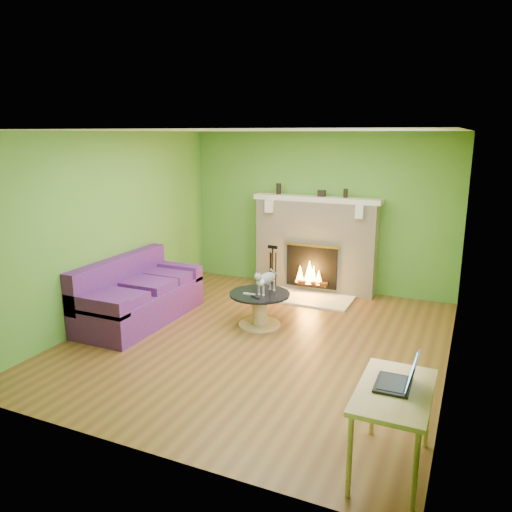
# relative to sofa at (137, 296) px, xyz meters

# --- Properties ---
(floor) EXTENTS (5.00, 5.00, 0.00)m
(floor) POSITION_rel_sofa_xyz_m (1.86, 0.03, -0.34)
(floor) COLOR brown
(floor) RESTS_ON ground
(ceiling) EXTENTS (5.00, 5.00, 0.00)m
(ceiling) POSITION_rel_sofa_xyz_m (1.86, 0.03, 2.26)
(ceiling) COLOR white
(ceiling) RESTS_ON wall_back
(wall_back) EXTENTS (5.00, 0.00, 5.00)m
(wall_back) POSITION_rel_sofa_xyz_m (1.86, 2.53, 0.96)
(wall_back) COLOR #4E8A2D
(wall_back) RESTS_ON floor
(wall_front) EXTENTS (5.00, 0.00, 5.00)m
(wall_front) POSITION_rel_sofa_xyz_m (1.86, -2.47, 0.96)
(wall_front) COLOR #4E8A2D
(wall_front) RESTS_ON floor
(wall_left) EXTENTS (0.00, 5.00, 5.00)m
(wall_left) POSITION_rel_sofa_xyz_m (-0.39, 0.03, 0.96)
(wall_left) COLOR #4E8A2D
(wall_left) RESTS_ON floor
(wall_right) EXTENTS (0.00, 5.00, 5.00)m
(wall_right) POSITION_rel_sofa_xyz_m (4.11, 0.03, 0.96)
(wall_right) COLOR #4E8A2D
(wall_right) RESTS_ON floor
(window_frame) EXTENTS (0.00, 1.20, 1.20)m
(window_frame) POSITION_rel_sofa_xyz_m (4.10, -0.87, 1.21)
(window_frame) COLOR silver
(window_frame) RESTS_ON wall_right
(window_pane) EXTENTS (0.00, 1.06, 1.06)m
(window_pane) POSITION_rel_sofa_xyz_m (4.09, -0.87, 1.21)
(window_pane) COLOR white
(window_pane) RESTS_ON wall_right
(fireplace) EXTENTS (2.10, 0.46, 1.58)m
(fireplace) POSITION_rel_sofa_xyz_m (1.86, 2.35, 0.43)
(fireplace) COLOR beige
(fireplace) RESTS_ON floor
(hearth) EXTENTS (1.50, 0.75, 0.03)m
(hearth) POSITION_rel_sofa_xyz_m (1.86, 1.83, -0.32)
(hearth) COLOR beige
(hearth) RESTS_ON floor
(mantel) EXTENTS (2.10, 0.28, 0.08)m
(mantel) POSITION_rel_sofa_xyz_m (1.86, 2.33, 1.20)
(mantel) COLOR beige
(mantel) RESTS_ON fireplace
(sofa) EXTENTS (0.89, 1.96, 0.88)m
(sofa) POSITION_rel_sofa_xyz_m (0.00, 0.00, 0.00)
(sofa) COLOR #44175B
(sofa) RESTS_ON floor
(coffee_table) EXTENTS (0.82, 0.82, 0.47)m
(coffee_table) POSITION_rel_sofa_xyz_m (1.67, 0.49, -0.07)
(coffee_table) COLOR tan
(coffee_table) RESTS_ON floor
(desk) EXTENTS (0.55, 0.94, 0.70)m
(desk) POSITION_rel_sofa_xyz_m (3.81, -1.87, 0.27)
(desk) COLOR tan
(desk) RESTS_ON floor
(cat) EXTENTS (0.29, 0.56, 0.33)m
(cat) POSITION_rel_sofa_xyz_m (1.75, 0.54, 0.29)
(cat) COLOR slate
(cat) RESTS_ON coffee_table
(remote_silver) EXTENTS (0.17, 0.05, 0.02)m
(remote_silver) POSITION_rel_sofa_xyz_m (1.57, 0.37, 0.14)
(remote_silver) COLOR gray
(remote_silver) RESTS_ON coffee_table
(remote_black) EXTENTS (0.16, 0.12, 0.02)m
(remote_black) POSITION_rel_sofa_xyz_m (1.69, 0.31, 0.13)
(remote_black) COLOR black
(remote_black) RESTS_ON coffee_table
(laptop) EXTENTS (0.31, 0.35, 0.26)m
(laptop) POSITION_rel_sofa_xyz_m (3.79, -1.82, 0.49)
(laptop) COLOR black
(laptop) RESTS_ON desk
(fire_tools) EXTENTS (0.20, 0.20, 0.76)m
(fire_tools) POSITION_rel_sofa_xyz_m (1.24, 1.98, 0.07)
(fire_tools) COLOR black
(fire_tools) RESTS_ON hearth
(mantel_vase_left) EXTENTS (0.08, 0.08, 0.18)m
(mantel_vase_left) POSITION_rel_sofa_xyz_m (1.19, 2.36, 1.33)
(mantel_vase_left) COLOR black
(mantel_vase_left) RESTS_ON mantel
(mantel_vase_right) EXTENTS (0.07, 0.07, 0.14)m
(mantel_vase_right) POSITION_rel_sofa_xyz_m (2.33, 2.36, 1.31)
(mantel_vase_right) COLOR black
(mantel_vase_right) RESTS_ON mantel
(mantel_box) EXTENTS (0.12, 0.08, 0.10)m
(mantel_box) POSITION_rel_sofa_xyz_m (1.93, 2.36, 1.29)
(mantel_box) COLOR black
(mantel_box) RESTS_ON mantel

